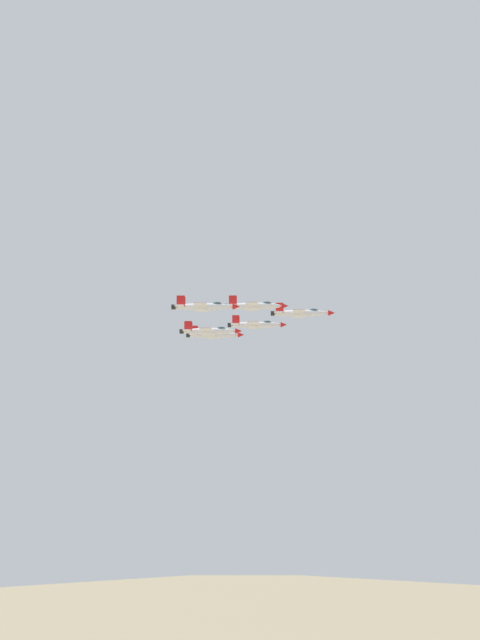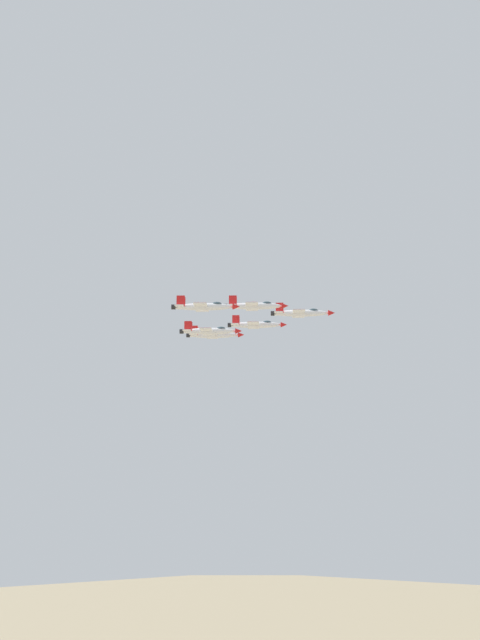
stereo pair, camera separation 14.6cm
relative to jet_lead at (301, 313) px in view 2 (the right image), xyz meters
The scene contains 6 objects.
jet_lead is the anchor object (origin of this frame).
jet_left_wingman 17.32m from the jet_lead, behind, with size 14.78×13.54×3.73m.
jet_right_wingman 17.29m from the jet_lead, 98.35° to the right, with size 14.79×13.72×3.75m.
jet_left_outer 34.63m from the jet_lead, behind, with size 15.11×13.63×3.79m.
jet_right_outer 34.68m from the jet_lead, 98.35° to the right, with size 15.07×13.94×3.82m.
jet_slot_rear 26.83m from the jet_lead, 138.71° to the right, with size 14.98×13.60×3.76m.
Camera 2 is at (142.97, -196.66, 62.21)m, focal length 54.25 mm.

